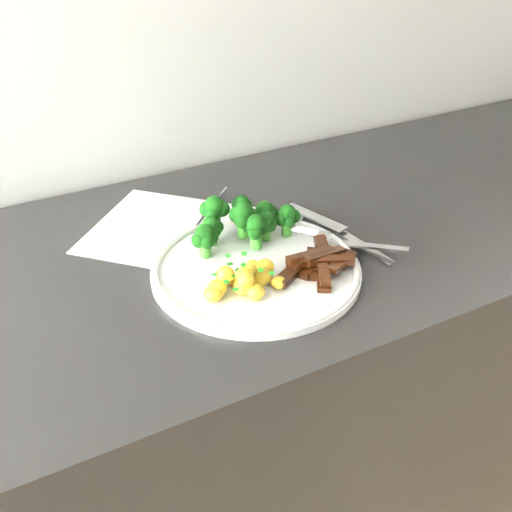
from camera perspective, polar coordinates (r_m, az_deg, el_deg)
counter at (r=1.26m, az=-1.43°, el=-16.92°), size 2.40×0.60×0.90m
recipe_paper at (r=1.00m, az=-5.94°, el=2.11°), size 0.38×0.39×0.00m
plate at (r=0.90m, az=0.00°, el=-1.15°), size 0.30×0.30×0.02m
broccoli at (r=0.94m, az=-1.17°, el=3.34°), size 0.18×0.10×0.07m
potatoes at (r=0.84m, az=-1.22°, el=-2.24°), size 0.12×0.08×0.04m
beef_strips at (r=0.89m, az=5.60°, el=-0.57°), size 0.14×0.12×0.03m
fork at (r=0.95m, az=8.80°, el=1.30°), size 0.13×0.15×0.02m
knife at (r=0.98m, az=8.63°, el=1.47°), size 0.06×0.23×0.03m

